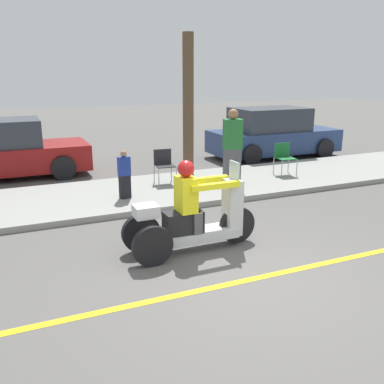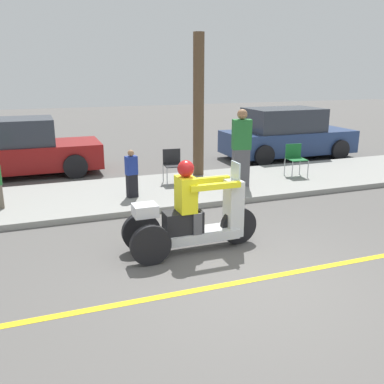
# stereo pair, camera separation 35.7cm
# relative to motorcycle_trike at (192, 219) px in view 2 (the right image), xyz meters

# --- Properties ---
(ground_plane) EXTENTS (60.00, 60.00, 0.00)m
(ground_plane) POSITION_rel_motorcycle_trike_xyz_m (0.35, -1.25, -0.54)
(ground_plane) COLOR #565451
(lane_stripe) EXTENTS (24.00, 0.12, 0.01)m
(lane_stripe) POSITION_rel_motorcycle_trike_xyz_m (0.01, -1.25, -0.54)
(lane_stripe) COLOR gold
(lane_stripe) RESTS_ON ground
(sidewalk_strip) EXTENTS (28.00, 2.80, 0.12)m
(sidewalk_strip) POSITION_rel_motorcycle_trike_xyz_m (0.35, 3.35, -0.48)
(sidewalk_strip) COLOR gray
(sidewalk_strip) RESTS_ON ground
(motorcycle_trike) EXTENTS (2.20, 0.68, 1.48)m
(motorcycle_trike) POSITION_rel_motorcycle_trike_xyz_m (0.00, 0.00, 0.00)
(motorcycle_trike) COLOR black
(motorcycle_trike) RESTS_ON ground
(spectator_with_child) EXTENTS (0.48, 0.36, 1.81)m
(spectator_with_child) POSITION_rel_motorcycle_trike_xyz_m (2.35, 2.97, 0.46)
(spectator_with_child) COLOR #515156
(spectator_with_child) RESTS_ON sidewalk_strip
(spectator_end_of_line) EXTENTS (0.27, 0.20, 1.04)m
(spectator_end_of_line) POSITION_rel_motorcycle_trike_xyz_m (-0.31, 2.89, 0.09)
(spectator_end_of_line) COLOR black
(spectator_end_of_line) RESTS_ON sidewalk_strip
(folding_chair_curbside) EXTENTS (0.50, 0.50, 0.82)m
(folding_chair_curbside) POSITION_rel_motorcycle_trike_xyz_m (0.91, 3.77, 0.09)
(folding_chair_curbside) COLOR #A5A8AD
(folding_chair_curbside) RESTS_ON sidewalk_strip
(folding_chair_set_back) EXTENTS (0.51, 0.51, 0.82)m
(folding_chair_set_back) POSITION_rel_motorcycle_trike_xyz_m (4.13, 3.37, 0.09)
(folding_chair_set_back) COLOR #A5A8AD
(folding_chair_set_back) RESTS_ON sidewalk_strip
(parked_car_lot_center) EXTENTS (4.27, 1.98, 1.62)m
(parked_car_lot_center) POSITION_rel_motorcycle_trike_xyz_m (5.56, 6.05, 0.22)
(parked_car_lot_center) COLOR navy
(parked_car_lot_center) RESTS_ON ground
(parked_car_lot_left) EXTENTS (4.43, 1.94, 1.55)m
(parked_car_lot_left) POSITION_rel_motorcycle_trike_xyz_m (-2.76, 6.45, 0.19)
(parked_car_lot_left) COLOR maroon
(parked_car_lot_left) RESTS_ON ground
(tree_trunk) EXTENTS (0.28, 0.28, 3.57)m
(tree_trunk) POSITION_rel_motorcycle_trike_xyz_m (1.80, 4.34, 1.37)
(tree_trunk) COLOR brown
(tree_trunk) RESTS_ON sidewalk_strip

